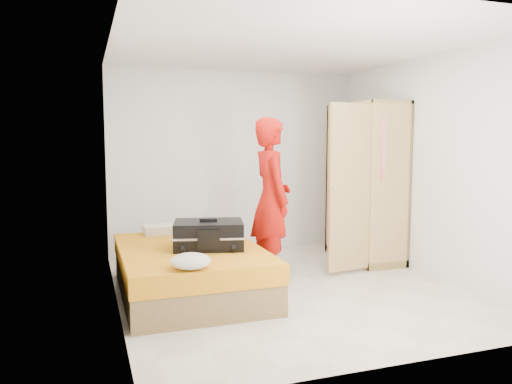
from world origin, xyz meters
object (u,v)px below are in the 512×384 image
object	(u,v)px
person	(271,199)
round_cushion	(191,261)
wardrobe	(364,187)
suitcase	(209,235)
bed	(190,270)

from	to	relation	value
person	round_cushion	xyz separation A→B (m)	(-1.18, -1.13, -0.37)
wardrobe	round_cushion	xyz separation A→B (m)	(-2.67, -1.57, -0.43)
wardrobe	round_cushion	world-z (taller)	wardrobe
suitcase	round_cushion	size ratio (longest dim) A/B	2.32
bed	round_cushion	size ratio (longest dim) A/B	5.68
wardrobe	person	world-z (taller)	wardrobe
bed	wardrobe	size ratio (longest dim) A/B	0.96
wardrobe	person	xyz separation A→B (m)	(-1.49, -0.44, -0.06)
wardrobe	person	size ratio (longest dim) A/B	1.12
bed	wardrobe	bearing A→B (deg)	15.63
suitcase	wardrobe	bearing A→B (deg)	32.56
wardrobe	round_cushion	size ratio (longest dim) A/B	5.91
bed	person	distance (m)	1.25
suitcase	round_cushion	world-z (taller)	suitcase
person	wardrobe	bearing A→B (deg)	-71.51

